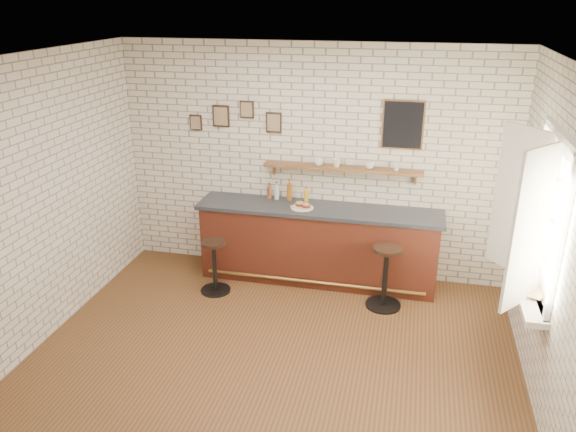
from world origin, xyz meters
name	(u,v)px	position (x,y,z in m)	size (l,w,h in m)	color
ground	(275,352)	(0.00, 0.00, 0.00)	(5.00, 5.00, 0.00)	brown
bar_counter	(318,244)	(0.15, 1.70, 0.51)	(3.10, 0.65, 1.01)	#502015
sandwich_plate	(302,208)	(-0.05, 1.63, 1.02)	(0.28, 0.28, 0.01)	white
ciabatta_sandwich	(303,205)	(-0.04, 1.63, 1.06)	(0.21, 0.14, 0.07)	tan
potato_chips	(301,207)	(-0.07, 1.63, 1.02)	(0.25, 0.19, 0.00)	#E6A151
bitters_bottle_brown	(269,192)	(-0.55, 1.89, 1.09)	(0.06, 0.06, 0.21)	brown
bitters_bottle_white	(277,192)	(-0.45, 1.89, 1.11)	(0.06, 0.06, 0.23)	beige
bitters_bottle_amber	(289,192)	(-0.28, 1.89, 1.13)	(0.07, 0.07, 0.28)	#8D5116
condiment_bottle_yellow	(306,195)	(-0.05, 1.89, 1.09)	(0.06, 0.06, 0.19)	gold
bar_stool_left	(214,265)	(-1.06, 1.10, 0.37)	(0.38, 0.38, 0.69)	black
bar_stool_right	(385,275)	(1.05, 1.20, 0.42)	(0.44, 0.44, 0.77)	black
wall_shelf	(342,169)	(0.40, 1.90, 1.48)	(2.00, 0.18, 0.18)	brown
shelf_cup_a	(319,162)	(0.10, 1.90, 1.55)	(0.12, 0.12, 0.10)	white
shelf_cup_b	(337,163)	(0.32, 1.90, 1.55)	(0.11, 0.11, 0.10)	white
shelf_cup_c	(369,165)	(0.73, 1.90, 1.55)	(0.12, 0.12, 0.09)	white
shelf_cup_d	(396,167)	(1.06, 1.90, 1.54)	(0.09, 0.09, 0.08)	white
back_wall_decor	(331,122)	(0.23, 1.98, 2.05)	(2.96, 0.02, 0.56)	black
window_sill	(525,288)	(2.40, 0.30, 0.90)	(0.20, 1.35, 0.06)	white
casement_window	(533,215)	(2.36, 0.30, 1.65)	(0.40, 1.30, 1.56)	white
book_lower	(526,293)	(2.38, 0.13, 0.94)	(0.15, 0.20, 0.02)	tan
book_upper	(527,291)	(2.38, 0.14, 0.96)	(0.15, 0.21, 0.02)	tan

